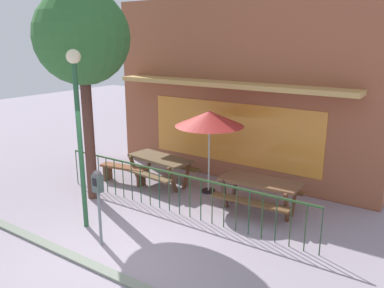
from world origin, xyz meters
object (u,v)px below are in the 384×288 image
at_px(street_lamp, 78,114).
at_px(patio_umbrella, 210,119).
at_px(picnic_table_left, 160,163).
at_px(parking_meter_near, 98,188).
at_px(street_tree, 82,39).
at_px(patio_bench, 124,171).
at_px(picnic_table_right, 259,187).

bearing_deg(street_lamp, patio_umbrella, 69.65).
distance_m(picnic_table_left, parking_meter_near, 3.45).
relative_size(patio_umbrella, street_tree, 0.43).
bearing_deg(picnic_table_left, patio_bench, -152.41).
xyz_separation_m(picnic_table_left, street_tree, (-0.81, -1.69, 3.26)).
relative_size(picnic_table_left, parking_meter_near, 1.28).
xyz_separation_m(street_tree, street_lamp, (1.07, -1.17, -1.44)).
xyz_separation_m(picnic_table_right, street_tree, (-3.81, -1.57, 3.26)).
bearing_deg(picnic_table_left, street_tree, -115.71).
xyz_separation_m(picnic_table_left, parking_meter_near, (1.11, -3.22, 0.57)).
height_order(picnic_table_right, street_lamp, street_lamp).
bearing_deg(street_tree, picnic_table_left, 64.29).
xyz_separation_m(patio_umbrella, parking_meter_near, (-0.30, -3.48, -0.77)).
height_order(patio_umbrella, parking_meter_near, patio_umbrella).
distance_m(picnic_table_right, patio_umbrella, 2.10).
bearing_deg(patio_bench, street_tree, -85.73).
distance_m(picnic_table_right, street_tree, 5.25).
relative_size(picnic_table_left, street_tree, 0.39).
relative_size(parking_meter_near, street_lamp, 0.41).
bearing_deg(picnic_table_right, patio_bench, -174.87).
relative_size(picnic_table_left, street_lamp, 0.53).
height_order(picnic_table_right, street_tree, street_tree).
bearing_deg(parking_meter_near, patio_bench, 126.20).
distance_m(patio_umbrella, street_tree, 3.53).
xyz_separation_m(picnic_table_left, picnic_table_right, (2.99, -0.12, 0.00)).
distance_m(patio_umbrella, street_lamp, 3.35).
height_order(street_tree, street_lamp, street_tree).
relative_size(patio_umbrella, parking_meter_near, 1.41).
relative_size(patio_bench, parking_meter_near, 0.94).
bearing_deg(picnic_table_right, picnic_table_left, 177.66).
distance_m(patio_bench, parking_meter_near, 3.51).
bearing_deg(street_lamp, picnic_table_right, 44.96).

